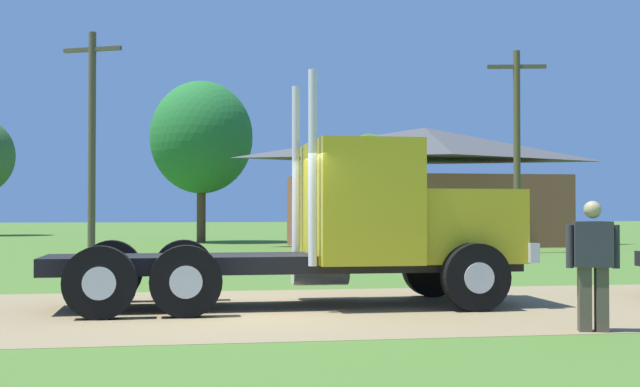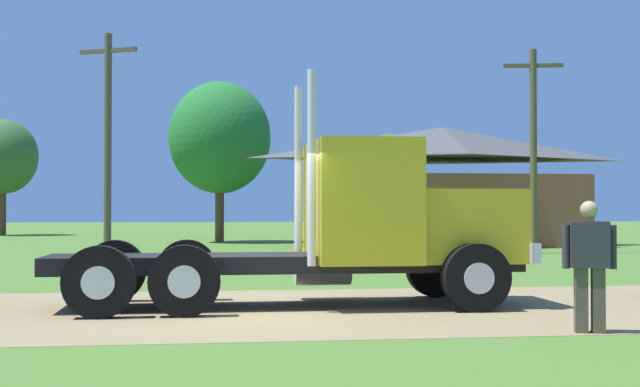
{
  "view_description": "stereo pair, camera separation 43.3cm",
  "coord_description": "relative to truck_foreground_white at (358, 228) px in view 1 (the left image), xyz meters",
  "views": [
    {
      "loc": [
        -1.0,
        -13.6,
        1.61
      ],
      "look_at": [
        1.28,
        0.01,
        1.88
      ],
      "focal_mm": 47.63,
      "sensor_mm": 36.0,
      "label": 1
    },
    {
      "loc": [
        -0.57,
        -13.66,
        1.61
      ],
      "look_at": [
        1.28,
        0.01,
        1.88
      ],
      "focal_mm": 47.63,
      "sensor_mm": 36.0,
      "label": 2
    }
  ],
  "objects": [
    {
      "name": "tree_right",
      "position": [
        9.51,
        40.78,
        3.39
      ],
      "size": [
        3.56,
        3.56,
        6.69
      ],
      "color": "#513823",
      "rests_on": "ground_plane"
    },
    {
      "name": "utility_pole_far",
      "position": [
        9.53,
        16.04,
        2.75
      ],
      "size": [
        2.18,
        0.59,
        7.6
      ],
      "color": "brown",
      "rests_on": "ground_plane"
    },
    {
      "name": "truck_foreground_white",
      "position": [
        0.0,
        0.0,
        0.0
      ],
      "size": [
        7.93,
        2.73,
        3.82
      ],
      "color": "black",
      "rests_on": "ground_plane"
    },
    {
      "name": "dirt_track",
      "position": [
        -2.0,
        -0.48,
        -1.3
      ],
      "size": [
        120.0,
        6.65,
        0.01
      ],
      "primitive_type": "cube",
      "color": "#8C7750",
      "rests_on": "ground_plane"
    },
    {
      "name": "visitor_walking_mid",
      "position": [
        2.42,
        -3.58,
        -0.35
      ],
      "size": [
        0.67,
        0.39,
        1.73
      ],
      "color": "#2D2D33",
      "rests_on": "ground_plane"
    },
    {
      "name": "utility_pole_near",
      "position": [
        -5.96,
        16.06,
        2.83
      ],
      "size": [
        2.05,
        1.05,
        7.77
      ],
      "color": "brown",
      "rests_on": "ground_plane"
    },
    {
      "name": "ground_plane",
      "position": [
        -2.0,
        -0.48,
        -1.3
      ],
      "size": [
        200.0,
        200.0,
        0.0
      ],
      "primitive_type": "plane",
      "color": "#496E28"
    },
    {
      "name": "tree_mid",
      "position": [
        -1.89,
        28.41,
        3.91
      ],
      "size": [
        5.09,
        5.09,
        8.03
      ],
      "color": "#513823",
      "rests_on": "ground_plane"
    },
    {
      "name": "shed_building",
      "position": [
        7.94,
        22.75,
        1.29
      ],
      "size": [
        12.42,
        5.72,
        5.33
      ],
      "color": "brown",
      "rests_on": "ground_plane"
    }
  ]
}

